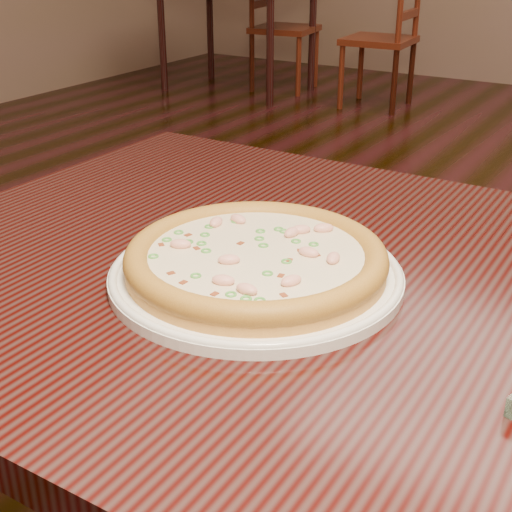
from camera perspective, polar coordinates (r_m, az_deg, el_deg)
The scene contains 6 objects.
ground at distance 1.73m, azimuth 5.85°, elevation -15.10°, with size 9.00×9.00×0.00m, color black.
hero_table at distance 0.84m, azimuth 8.85°, elevation -8.54°, with size 1.20×0.80×0.75m.
plate at distance 0.80m, azimuth 0.00°, elevation -1.39°, with size 0.33×0.33×0.02m.
pizza at distance 0.79m, azimuth 0.00°, elevation -0.19°, with size 0.29×0.29×0.03m.
chair_a at distance 5.41m, azimuth 1.75°, elevation 17.82°, with size 0.47×0.47×0.95m.
chair_b at distance 4.88m, azimuth 10.47°, elevation 16.66°, with size 0.44×0.44×0.95m.
Camera 1 is at (0.55, -1.21, 1.11)m, focal length 50.00 mm.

